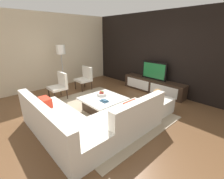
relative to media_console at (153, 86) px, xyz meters
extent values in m
plane|color=brown|center=(0.00, -2.40, -0.25)|extent=(14.00, 14.00, 0.00)
cube|color=black|center=(0.00, 0.30, 1.15)|extent=(6.40, 0.12, 2.80)
cube|color=beige|center=(-3.20, -2.20, 1.15)|extent=(0.12, 5.20, 2.80)
cube|color=tan|center=(-0.10, -2.40, -0.24)|extent=(3.40, 2.67, 0.01)
cube|color=#332319|center=(0.00, 0.00, 0.00)|extent=(2.37, 0.43, 0.50)
cube|color=white|center=(-0.55, -0.22, 0.00)|extent=(1.00, 0.01, 0.35)
cube|color=white|center=(0.55, -0.22, 0.00)|extent=(1.00, 0.01, 0.35)
cube|color=black|center=(0.00, 0.00, 0.56)|extent=(0.96, 0.05, 0.62)
cube|color=#1E7238|center=(0.00, -0.03, 0.56)|extent=(0.86, 0.01, 0.52)
cube|color=white|center=(0.20, -3.70, -0.04)|extent=(2.40, 0.85, 0.43)
cube|color=white|center=(0.20, -4.03, 0.37)|extent=(2.40, 0.18, 0.39)
cube|color=white|center=(0.97, -2.49, -0.04)|extent=(0.85, 1.56, 0.43)
cube|color=white|center=(1.31, -2.49, 0.37)|extent=(0.18, 1.56, 0.39)
cube|color=red|center=(-0.52, -3.70, 0.29)|extent=(0.36, 0.20, 0.22)
cube|color=red|center=(0.97, -2.10, 0.21)|extent=(0.60, 0.44, 0.06)
cube|color=#332319|center=(-0.10, -2.30, -0.08)|extent=(0.83, 0.85, 0.33)
cube|color=white|center=(-0.10, -2.30, 0.10)|extent=(1.04, 1.06, 0.05)
cylinder|color=#332319|center=(-2.01, -3.06, -0.06)|extent=(0.04, 0.04, 0.38)
cylinder|color=#332319|center=(-1.54, -3.06, -0.06)|extent=(0.04, 0.04, 0.38)
cylinder|color=#332319|center=(-2.01, -2.64, -0.06)|extent=(0.04, 0.04, 0.38)
cylinder|color=#332319|center=(-1.54, -2.64, -0.06)|extent=(0.04, 0.04, 0.38)
cube|color=white|center=(-1.77, -2.85, 0.13)|extent=(0.55, 0.50, 0.08)
cube|color=white|center=(-1.77, -2.64, 0.40)|extent=(0.55, 0.08, 0.45)
cylinder|color=#A5A5AA|center=(-2.53, -2.24, -0.24)|extent=(0.28, 0.28, 0.02)
cylinder|color=#A5A5AA|center=(-2.53, -2.24, 0.44)|extent=(0.03, 0.03, 1.33)
cylinder|color=white|center=(-2.53, -2.24, 1.27)|extent=(0.32, 0.32, 0.32)
cube|color=white|center=(0.96, -1.27, -0.05)|extent=(0.70, 0.70, 0.40)
cylinder|color=silver|center=(-0.28, -2.20, 0.17)|extent=(0.28, 0.28, 0.07)
sphere|color=#B23326|center=(-0.23, -2.20, 0.21)|extent=(0.07, 0.07, 0.07)
sphere|color=#4C8C33|center=(-0.28, -2.17, 0.22)|extent=(0.09, 0.09, 0.09)
sphere|color=#B23326|center=(-0.31, -2.19, 0.22)|extent=(0.09, 0.09, 0.09)
sphere|color=#B23326|center=(-0.27, -2.24, 0.21)|extent=(0.07, 0.07, 0.07)
cylinder|color=#332319|center=(-2.25, -1.92, -0.06)|extent=(0.04, 0.04, 0.38)
cylinder|color=#332319|center=(-1.76, -1.92, -0.06)|extent=(0.04, 0.04, 0.38)
cylinder|color=#332319|center=(-2.25, -1.50, -0.06)|extent=(0.04, 0.04, 0.38)
cylinder|color=#332319|center=(-1.76, -1.50, -0.06)|extent=(0.04, 0.04, 0.38)
cube|color=white|center=(-2.00, -1.71, 0.13)|extent=(0.57, 0.50, 0.08)
cube|color=white|center=(-2.00, -1.50, 0.40)|extent=(0.57, 0.08, 0.45)
sphere|color=#997247|center=(0.96, -1.27, 0.29)|extent=(0.27, 0.27, 0.27)
cube|color=#2D516B|center=(0.11, -2.43, 0.14)|extent=(0.22, 0.16, 0.02)
cube|color=#2D516B|center=(0.11, -2.42, 0.16)|extent=(0.17, 0.10, 0.02)
camera|label=1|loc=(3.02, -4.85, 1.79)|focal=25.27mm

